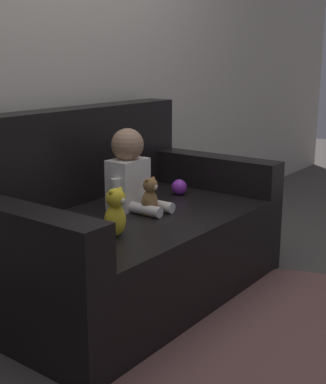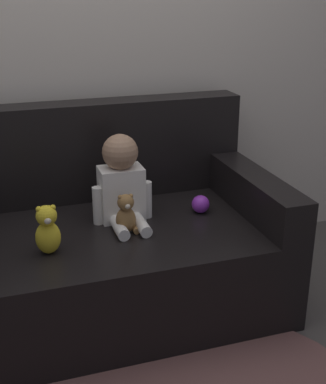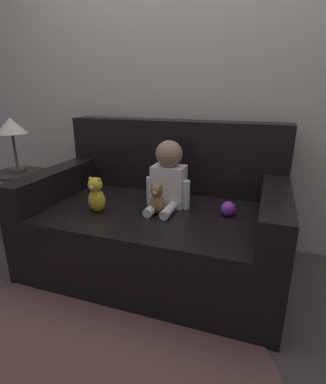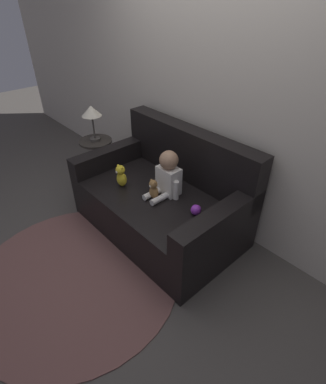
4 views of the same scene
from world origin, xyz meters
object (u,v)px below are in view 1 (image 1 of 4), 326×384
couch (120,233)px  plush_toy_side (115,212)px  person_baby (130,173)px  toy_ball (179,187)px  teddy_bear_brown (150,197)px

couch → plush_toy_side: bearing=-140.8°
couch → plush_toy_side: (-0.32, -0.26, 0.23)m
person_baby → plush_toy_side: bearing=-147.9°
couch → toy_ball: size_ratio=17.82×
couch → teddy_bear_brown: (0.05, -0.17, 0.21)m
teddy_bear_brown → plush_toy_side: bearing=-165.8°
teddy_bear_brown → couch: bearing=106.3°
toy_ball → person_baby: bearing=174.4°
teddy_bear_brown → toy_ball: teddy_bear_brown is taller
person_baby → teddy_bear_brown: person_baby is taller
toy_ball → couch: bearing=173.3°
couch → person_baby: 0.32m
person_baby → toy_ball: size_ratio=4.74×
couch → person_baby: couch is taller
plush_toy_side → teddy_bear_brown: bearing=14.2°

